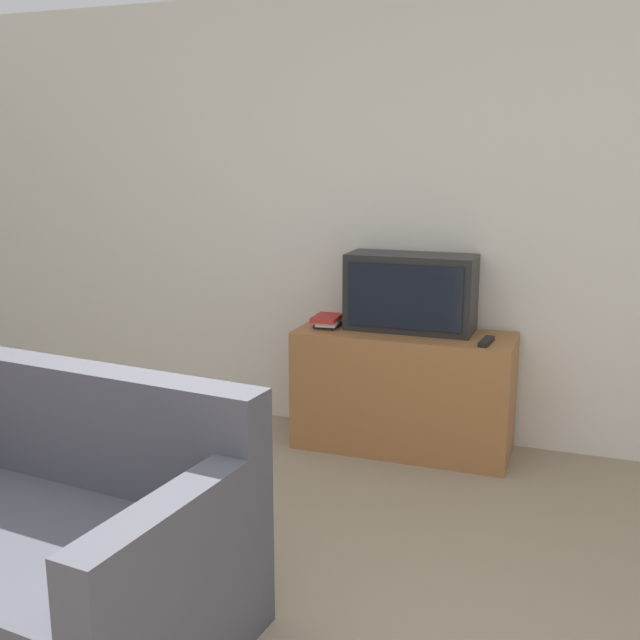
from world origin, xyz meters
The scene contains 6 objects.
wall_back centered at (0.00, 3.03, 1.30)m, with size 9.00×0.06×2.60m.
tv_stand centered at (0.25, 2.75, 0.35)m, with size 1.23×0.47×0.69m.
television centered at (0.26, 2.82, 0.91)m, with size 0.72×0.31×0.44m.
couch centered at (-0.66, 0.65, 0.30)m, with size 1.75×1.08×0.90m.
book_stack centered at (-0.20, 2.72, 0.73)m, with size 0.15×0.22×0.07m.
remote_on_stand centered at (0.72, 2.65, 0.71)m, with size 0.07×0.20×0.02m.
Camera 1 is at (1.21, -1.29, 1.68)m, focal length 42.00 mm.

